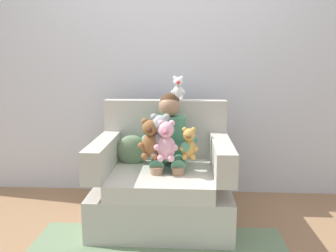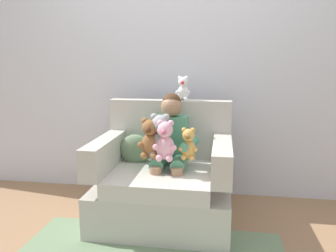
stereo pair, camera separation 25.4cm
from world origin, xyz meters
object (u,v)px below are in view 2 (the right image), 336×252
at_px(plush_grey, 160,137).
at_px(plush_honey, 188,145).
at_px(armchair, 164,182).
at_px(throw_pillow, 135,150).
at_px(seated_child, 170,141).
at_px(plush_pink, 165,141).
at_px(plush_white_on_backrest, 183,89).
at_px(plush_brown, 150,139).

distance_m(plush_grey, plush_honey, 0.22).
height_order(armchair, throw_pillow, armchair).
height_order(armchair, plush_honey, armchair).
distance_m(seated_child, plush_pink, 0.19).
xyz_separation_m(armchair, throw_pillow, (-0.26, 0.12, 0.23)).
bearing_deg(plush_grey, plush_pink, -59.49).
height_order(armchair, plush_white_on_backrest, plush_white_on_backrest).
bearing_deg(plush_white_on_backrest, throw_pillow, -157.93).
height_order(plush_brown, plush_white_on_backrest, plush_white_on_backrest).
distance_m(seated_child, plush_brown, 0.20).
distance_m(seated_child, throw_pillow, 0.34).
relative_size(plush_brown, plush_pink, 1.02).
bearing_deg(seated_child, plush_grey, -117.08).
xyz_separation_m(plush_honey, throw_pillow, (-0.47, 0.24, -0.12)).
relative_size(plush_grey, plush_pink, 1.12).
relative_size(plush_honey, throw_pillow, 0.92).
xyz_separation_m(plush_brown, plush_grey, (0.07, 0.02, 0.01)).
xyz_separation_m(plush_brown, plush_white_on_backrest, (0.19, 0.43, 0.35)).
xyz_separation_m(plush_pink, plush_honey, (0.17, 0.05, -0.03)).
bearing_deg(plush_grey, throw_pillow, 130.71).
relative_size(plush_brown, throw_pillow, 1.18).
bearing_deg(plush_honey, seated_child, 142.54).
relative_size(plush_white_on_backrest, throw_pillow, 0.80).
xyz_separation_m(plush_grey, plush_honey, (0.22, -0.02, -0.04)).
distance_m(armchair, plush_brown, 0.41).
xyz_separation_m(plush_grey, plush_pink, (0.05, -0.06, -0.02)).
bearing_deg(plush_honey, plush_brown, -174.62).
bearing_deg(seated_child, plush_white_on_backrest, 75.31).
height_order(plush_grey, plush_pink, plush_grey).
relative_size(armchair, seated_child, 1.27).
relative_size(plush_honey, plush_white_on_backrest, 1.16).
relative_size(plush_pink, plush_white_on_backrest, 1.45).
xyz_separation_m(seated_child, throw_pillow, (-0.31, 0.09, -0.11)).
relative_size(armchair, plush_honey, 4.35).
bearing_deg(armchair, plush_pink, -77.42).
xyz_separation_m(armchair, plush_white_on_backrest, (0.11, 0.31, 0.72)).
xyz_separation_m(armchair, seated_child, (0.05, 0.02, 0.34)).
height_order(plush_grey, plush_white_on_backrest, plush_white_on_backrest).
xyz_separation_m(plush_grey, throw_pillow, (-0.25, 0.22, -0.17)).
bearing_deg(armchair, seated_child, 27.59).
bearing_deg(plush_brown, seated_child, 45.47).
xyz_separation_m(plush_brown, plush_pink, (0.12, -0.04, -0.00)).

